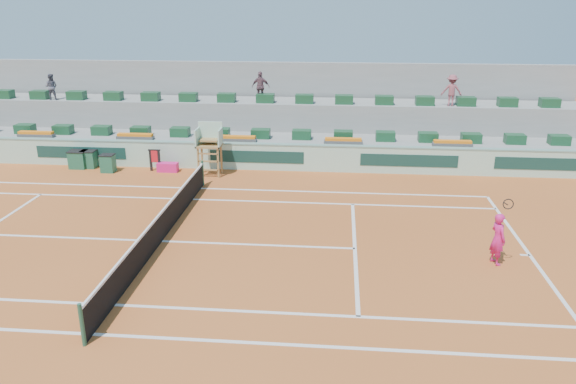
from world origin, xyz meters
name	(u,v)px	position (x,y,z in m)	size (l,w,h in m)	color
ground	(162,241)	(0.00, 0.00, 0.00)	(90.00, 90.00, 0.00)	#A44D1F
seating_tier_lower	(224,144)	(0.00, 10.70, 0.60)	(36.00, 4.00, 1.20)	gray
seating_tier_upper	(230,124)	(0.00, 12.30, 1.30)	(36.00, 2.40, 2.60)	gray
stadium_back_wall	(235,102)	(0.00, 13.90, 2.20)	(36.00, 0.40, 4.40)	gray
player_bag	(168,167)	(-2.10, 7.75, 0.21)	(0.95, 0.42, 0.42)	#DD1C76
spectator_left	(51,87)	(-9.22, 11.51, 3.27)	(0.65, 0.51, 1.34)	#51515E
spectator_mid	(261,87)	(1.75, 11.80, 3.38)	(0.91, 0.38, 1.55)	#6B4751
spectator_right	(452,90)	(11.25, 11.61, 3.36)	(0.99, 0.57, 1.53)	#8C464F
court_lines	(162,241)	(0.00, 0.00, 0.01)	(23.89, 11.09, 0.01)	silver
tennis_net	(161,227)	(0.00, 0.00, 0.53)	(0.10, 11.97, 1.10)	black
advertising_hoarding	(216,155)	(0.02, 8.50, 0.63)	(36.00, 0.34, 1.26)	#A4CFB8
umpire_chair	(210,142)	(0.00, 7.50, 1.54)	(1.10, 0.90, 2.40)	olive
seat_row_lower	(220,133)	(0.00, 9.80, 1.42)	(32.90, 0.60, 0.44)	#164426
seat_row_upper	(227,98)	(0.00, 11.70, 2.82)	(32.90, 0.60, 0.44)	#164426
flower_planters	(186,138)	(-1.50, 9.00, 1.33)	(26.80, 0.36, 0.28)	#4D4D4D
drink_cooler_a	(108,163)	(-4.83, 7.45, 0.42)	(0.63, 0.55, 0.84)	#1C543B
drink_cooler_b	(89,159)	(-6.01, 8.04, 0.42)	(0.69, 0.60, 0.84)	#1C543B
drink_cooler_c	(78,159)	(-6.48, 7.96, 0.42)	(0.82, 0.71, 0.84)	#1C543B
towel_rack	(155,158)	(-2.71, 7.82, 0.60)	(0.57, 0.10, 1.03)	black
tennis_player	(498,239)	(10.64, -0.66, 0.82)	(0.58, 0.91, 2.28)	#DD1C76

